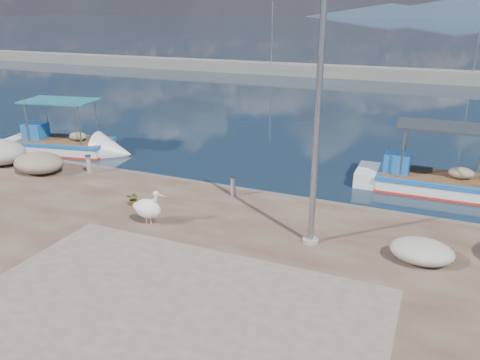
% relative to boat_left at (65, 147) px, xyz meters
% --- Properties ---
extents(ground, '(1400.00, 1400.00, 0.00)m').
position_rel_boat_left_xyz_m(ground, '(10.98, -7.45, -0.23)').
color(ground, '#162635').
rests_on(ground, ground).
extents(quay_patch, '(9.00, 7.00, 0.01)m').
position_rel_boat_left_xyz_m(quay_patch, '(11.98, -10.45, 0.27)').
color(quay_patch, gray).
rests_on(quay_patch, quay).
extents(breakwater, '(120.00, 2.20, 7.50)m').
position_rel_boat_left_xyz_m(breakwater, '(10.98, 32.55, 0.37)').
color(breakwater, gray).
rests_on(breakwater, ground).
extents(mountains, '(370.00, 280.00, 22.00)m').
position_rel_boat_left_xyz_m(mountains, '(15.37, 642.55, 9.28)').
color(mountains, '#28384C').
rests_on(mountains, ground).
extents(boat_left, '(6.46, 3.15, 2.98)m').
position_rel_boat_left_xyz_m(boat_left, '(0.00, 0.00, 0.00)').
color(boat_left, white).
rests_on(boat_left, ground).
extents(boat_right, '(6.25, 2.18, 2.99)m').
position_rel_boat_left_xyz_m(boat_right, '(16.91, 1.54, 0.00)').
color(boat_right, white).
rests_on(boat_right, ground).
extents(pelican, '(1.14, 0.60, 1.10)m').
position_rel_boat_left_xyz_m(pelican, '(9.15, -6.26, 0.78)').
color(pelican, tan).
rests_on(pelican, quay).
extents(lamp_post, '(0.44, 0.96, 7.00)m').
position_rel_boat_left_xyz_m(lamp_post, '(13.89, -5.44, 3.57)').
color(lamp_post, gray).
rests_on(lamp_post, quay).
extents(bollard_near, '(0.22, 0.22, 0.68)m').
position_rel_boat_left_xyz_m(bollard_near, '(10.52, -3.18, 0.64)').
color(bollard_near, gray).
rests_on(bollard_near, quay).
extents(bollard_far, '(0.23, 0.23, 0.71)m').
position_rel_boat_left_xyz_m(bollard_far, '(4.32, -3.21, 0.65)').
color(bollard_far, gray).
rests_on(bollard_far, quay).
extents(potted_plant, '(0.47, 0.43, 0.46)m').
position_rel_boat_left_xyz_m(potted_plant, '(7.87, -5.24, 0.50)').
color(potted_plant, '#33722D').
rests_on(potted_plant, quay).
extents(net_pile_b, '(2.05, 1.59, 0.80)m').
position_rel_boat_left_xyz_m(net_pile_b, '(2.48, -3.95, 0.67)').
color(net_pile_b, tan).
rests_on(net_pile_b, quay).
extents(net_pile_d, '(1.57, 1.18, 0.59)m').
position_rel_boat_left_xyz_m(net_pile_d, '(16.75, -5.39, 0.56)').
color(net_pile_d, '#B5B1A8').
rests_on(net_pile_d, quay).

